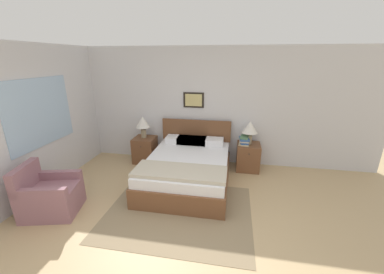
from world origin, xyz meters
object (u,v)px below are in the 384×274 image
bed (188,168)px  nightstand_near_window (145,150)px  nightstand_by_door (248,157)px  table_lamp_near_window (143,123)px  armchair (49,196)px  table_lamp_by_door (250,128)px

bed → nightstand_near_window: bearing=146.7°
nightstand_by_door → table_lamp_near_window: table_lamp_near_window is taller
bed → nightstand_by_door: bearing=33.3°
armchair → table_lamp_by_door: 3.87m
armchair → table_lamp_near_window: 2.38m
nightstand_by_door → table_lamp_near_window: 2.48m
armchair → table_lamp_near_window: (0.75, 2.16, 0.65)m
nightstand_near_window → bed: bearing=-33.3°
nightstand_by_door → table_lamp_by_door: table_lamp_by_door is taller
nightstand_near_window → nightstand_by_door: same height
bed → nightstand_near_window: (-1.19, 0.78, -0.01)m
nightstand_near_window → table_lamp_by_door: bearing=0.6°
armchair → nightstand_by_door: bearing=110.1°
bed → table_lamp_near_window: table_lamp_near_window is taller
nightstand_near_window → table_lamp_by_door: table_lamp_by_door is taller
armchair → nightstand_by_door: size_ratio=1.55×
bed → armchair: bearing=-145.4°
table_lamp_by_door → nightstand_by_door: bearing=-79.1°
nightstand_near_window → table_lamp_near_window: 0.64m
bed → armchair: bed is taller
bed → nightstand_by_door: size_ratio=3.59×
bed → nightstand_by_door: bed is taller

